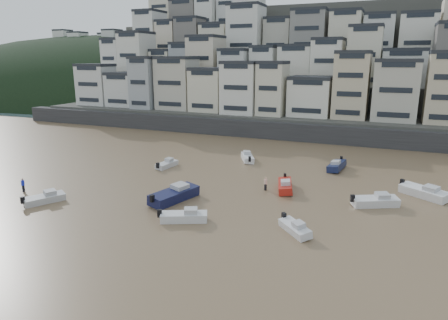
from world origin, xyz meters
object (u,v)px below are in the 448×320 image
at_px(boat_a, 184,215).
at_px(boat_i, 337,164).
at_px(boat_e, 285,184).
at_px(boat_d, 375,200).
at_px(boat_f, 167,163).
at_px(boat_h, 247,156).
at_px(boat_g, 424,190).
at_px(person_pink, 266,184).
at_px(boat_j, 44,197).
at_px(person_blue, 23,185).
at_px(boat_b, 295,227).
at_px(boat_c, 174,193).

distance_m(boat_a, boat_i, 28.65).
height_order(boat_a, boat_i, boat_i).
height_order(boat_a, boat_e, boat_e).
relative_size(boat_d, boat_f, 1.23).
bearing_deg(boat_h, boat_g, -135.33).
height_order(boat_a, person_pink, person_pink).
bearing_deg(boat_j, person_blue, 98.15).
xyz_separation_m(boat_b, boat_i, (0.67, 24.50, 0.17)).
xyz_separation_m(boat_g, person_pink, (-18.26, -4.84, 0.03)).
relative_size(boat_c, person_blue, 4.18).
height_order(boat_b, boat_j, boat_j).
relative_size(boat_d, person_blue, 3.25).
relative_size(boat_h, boat_j, 1.11).
bearing_deg(boat_j, boat_h, -1.23).
bearing_deg(boat_d, boat_a, -173.11).
height_order(boat_a, boat_d, boat_d).
xyz_separation_m(boat_c, boat_j, (-13.46, -6.39, -0.33)).
height_order(boat_g, boat_i, boat_g).
bearing_deg(boat_f, boat_i, -63.40).
height_order(boat_a, boat_h, boat_h).
distance_m(boat_i, person_pink, 15.10).
distance_m(boat_d, person_pink, 13.06).
distance_m(boat_c, person_blue, 19.52).
height_order(boat_i, person_blue, person_blue).
relative_size(boat_f, boat_i, 0.80).
distance_m(boat_a, boat_b, 11.22).
relative_size(boat_c, boat_j, 1.50).
bearing_deg(person_pink, boat_i, 62.39).
relative_size(boat_i, person_pink, 3.33).
bearing_deg(boat_i, boat_f, -63.39).
xyz_separation_m(boat_c, person_blue, (-19.00, -4.46, -0.12)).
relative_size(boat_e, boat_i, 0.97).
bearing_deg(person_pink, boat_g, 14.85).
xyz_separation_m(boat_a, boat_b, (11.10, 1.61, -0.09)).
xyz_separation_m(boat_d, boat_i, (-6.04, 13.97, 0.02)).
bearing_deg(boat_g, boat_e, -132.05).
bearing_deg(boat_g, person_blue, -125.03).
bearing_deg(boat_f, boat_b, -117.27).
distance_m(boat_d, boat_g, 7.54).
bearing_deg(boat_a, boat_i, 41.05).
bearing_deg(boat_i, boat_h, -82.90).
relative_size(boat_a, boat_f, 1.13).
bearing_deg(boat_a, boat_d, 9.59).
bearing_deg(person_pink, boat_f, 164.87).
relative_size(boat_c, boat_e, 1.29).
bearing_deg(person_blue, boat_d, 16.04).
bearing_deg(boat_e, boat_b, 3.00).
bearing_deg(boat_h, boat_i, -116.50).
xyz_separation_m(boat_a, boat_d, (17.82, 12.14, 0.06)).
relative_size(boat_a, boat_b, 1.14).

